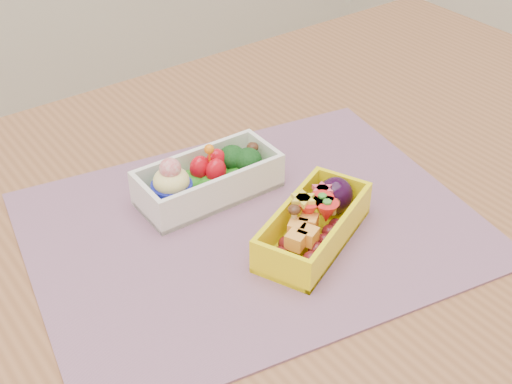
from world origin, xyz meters
TOP-DOWN VIEW (x-y plane):
  - table at (0.00, 0.00)m, footprint 1.20×0.80m
  - placemat at (-0.04, 0.02)m, footprint 0.50×0.42m
  - bento_white at (-0.05, 0.09)m, footprint 0.16×0.07m
  - bento_yellow at (-0.00, -0.04)m, footprint 0.16×0.12m

SIDE VIEW (x-z plane):
  - table at x=0.00m, z-range 0.28..1.03m
  - placemat at x=-0.04m, z-range 0.75..0.75m
  - bento_yellow at x=0.00m, z-range 0.75..0.80m
  - bento_white at x=-0.05m, z-range 0.74..0.81m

